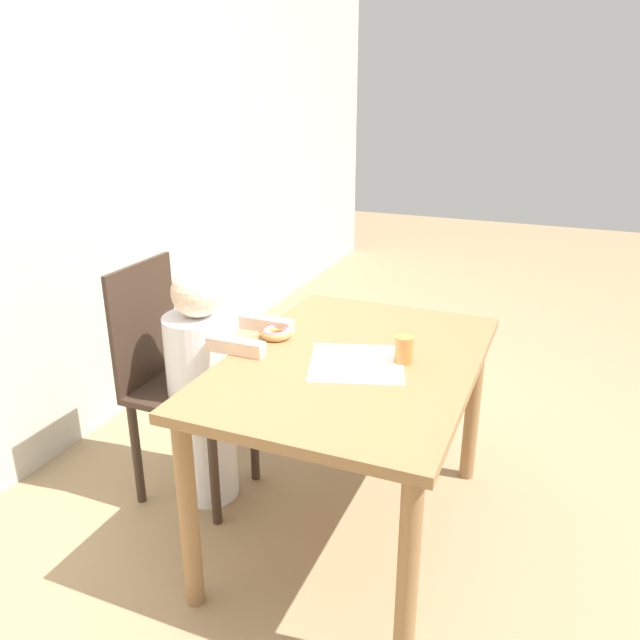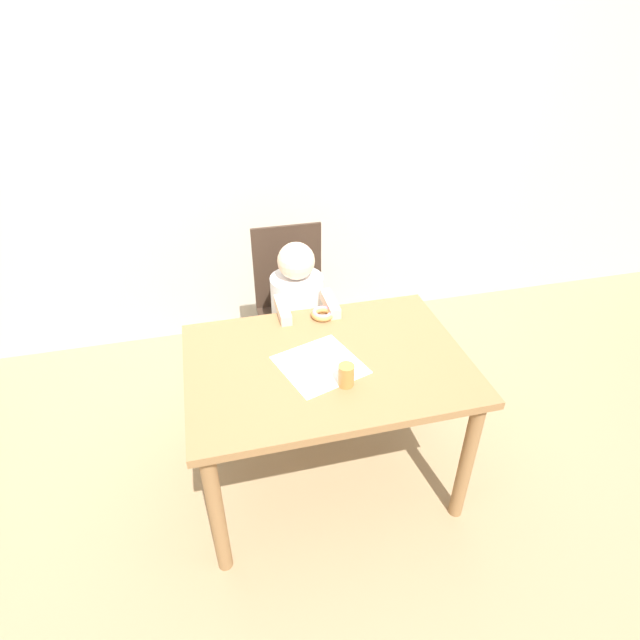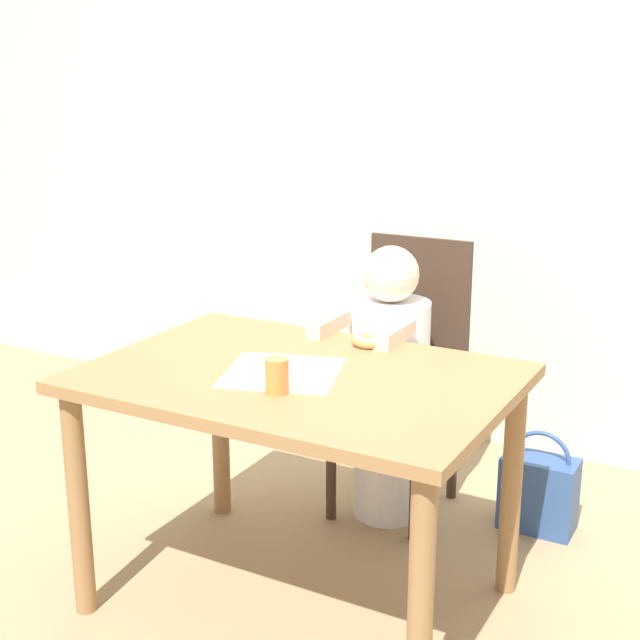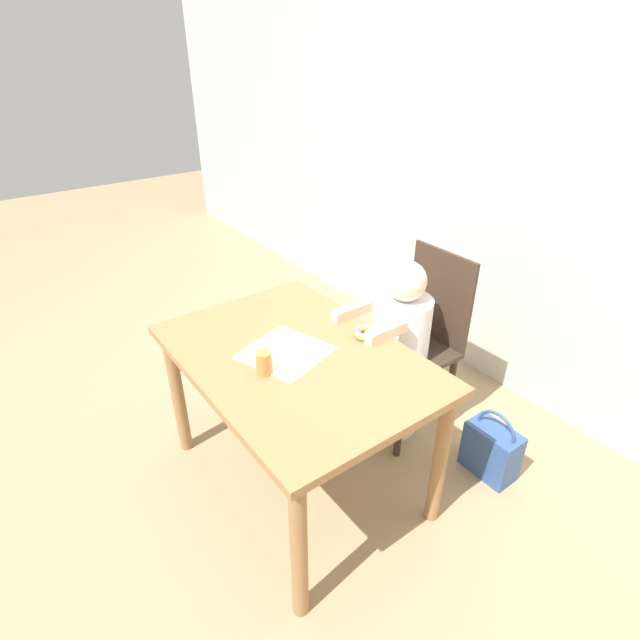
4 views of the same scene
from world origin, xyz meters
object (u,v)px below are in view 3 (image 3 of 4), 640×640
chair (403,373)px  cup (277,376)px  handbag (539,491)px  child_figure (389,386)px  donut (370,339)px

chair → cup: bearing=-88.1°
cup → handbag: bearing=63.3°
cup → child_figure: bearing=92.2°
donut → handbag: 0.85m
chair → child_figure: 0.13m
chair → handbag: (0.49, 0.03, -0.35)m
child_figure → donut: 0.38m
chair → cup: size_ratio=10.31×
donut → cup: (-0.03, -0.49, 0.03)m
handbag → cup: (-0.46, -0.92, 0.62)m
chair → donut: chair is taller
child_figure → chair: bearing=90.0°
chair → handbag: size_ratio=2.66×
child_figure → cup: bearing=-87.8°
child_figure → donut: (0.06, -0.28, 0.25)m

